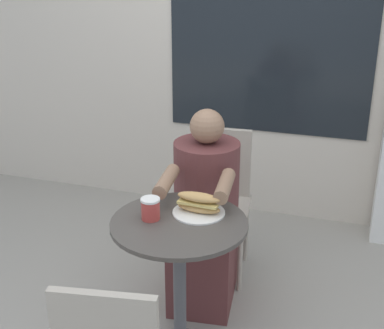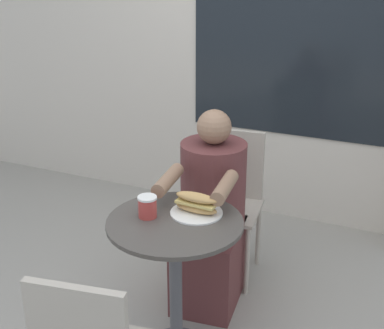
{
  "view_description": "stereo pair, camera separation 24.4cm",
  "coord_description": "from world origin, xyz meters",
  "px_view_note": "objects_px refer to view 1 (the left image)",
  "views": [
    {
      "loc": [
        0.69,
        -1.97,
        1.84
      ],
      "look_at": [
        0.0,
        0.19,
        0.93
      ],
      "focal_mm": 50.0,
      "sensor_mm": 36.0,
      "label": 1
    },
    {
      "loc": [
        0.92,
        -1.89,
        1.84
      ],
      "look_at": [
        0.0,
        0.19,
        0.93
      ],
      "focal_mm": 50.0,
      "sensor_mm": 36.0,
      "label": 2
    }
  ],
  "objects_px": {
    "diner_chair": "(219,188)",
    "drink_cup": "(151,209)",
    "cafe_table": "(180,261)",
    "seated_diner": "(205,223)",
    "sandwich_on_plate": "(199,205)"
  },
  "relations": [
    {
      "from": "diner_chair",
      "to": "drink_cup",
      "type": "height_order",
      "value": "diner_chair"
    },
    {
      "from": "cafe_table",
      "to": "diner_chair",
      "type": "xyz_separation_m",
      "value": [
        -0.04,
        0.84,
        -0.01
      ]
    },
    {
      "from": "seated_diner",
      "to": "drink_cup",
      "type": "distance_m",
      "value": 0.6
    },
    {
      "from": "cafe_table",
      "to": "diner_chair",
      "type": "distance_m",
      "value": 0.84
    },
    {
      "from": "drink_cup",
      "to": "seated_diner",
      "type": "bearing_deg",
      "value": 78.5
    },
    {
      "from": "seated_diner",
      "to": "cafe_table",
      "type": "bearing_deg",
      "value": 86.46
    },
    {
      "from": "cafe_table",
      "to": "drink_cup",
      "type": "bearing_deg",
      "value": -173.61
    },
    {
      "from": "cafe_table",
      "to": "drink_cup",
      "type": "height_order",
      "value": "drink_cup"
    },
    {
      "from": "seated_diner",
      "to": "sandwich_on_plate",
      "type": "distance_m",
      "value": 0.5
    },
    {
      "from": "drink_cup",
      "to": "sandwich_on_plate",
      "type": "bearing_deg",
      "value": 32.05
    },
    {
      "from": "cafe_table",
      "to": "sandwich_on_plate",
      "type": "bearing_deg",
      "value": 60.24
    },
    {
      "from": "seated_diner",
      "to": "drink_cup",
      "type": "relative_size",
      "value": 11.07
    },
    {
      "from": "seated_diner",
      "to": "sandwich_on_plate",
      "type": "xyz_separation_m",
      "value": [
        0.08,
        -0.39,
        0.3
      ]
    },
    {
      "from": "cafe_table",
      "to": "drink_cup",
      "type": "distance_m",
      "value": 0.29
    },
    {
      "from": "sandwich_on_plate",
      "to": "drink_cup",
      "type": "distance_m",
      "value": 0.22
    }
  ]
}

